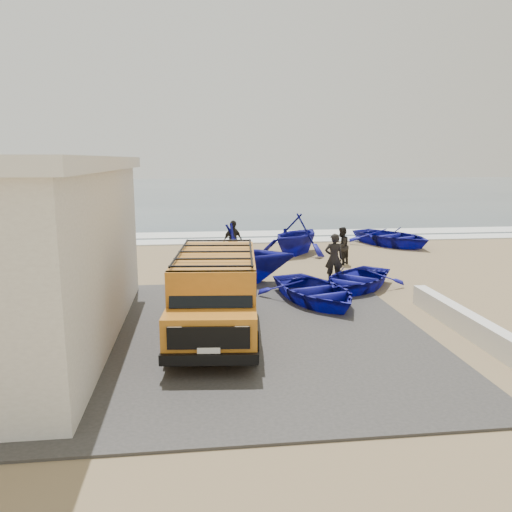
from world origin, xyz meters
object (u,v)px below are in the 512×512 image
fisherman_front (334,258)px  fisherman_middle (342,246)px  boat_near_right (356,279)px  parapet (473,327)px  boat_far_left (296,234)px  fisherman_back (233,241)px  boat_far_right (392,237)px  boat_mid_left (237,253)px  boat_near_left (315,291)px  van (215,292)px

fisherman_front → fisherman_middle: size_ratio=1.13×
boat_near_right → fisherman_middle: (0.67, 3.97, 0.41)m
parapet → fisherman_middle: size_ratio=3.89×
boat_far_left → fisherman_back: (-2.97, -1.33, -0.05)m
boat_far_right → fisherman_middle: size_ratio=2.82×
parapet → fisherman_middle: fisherman_middle is taller
boat_far_left → parapet: bearing=-40.8°
boat_far_left → fisherman_middle: bearing=-22.6°
parapet → boat_near_right: 4.95m
boat_mid_left → fisherman_back: 3.72m
boat_far_left → fisherman_back: 3.25m
boat_near_left → fisherman_front: fisherman_front is taller
boat_far_left → boat_far_right: 5.48m
parapet → fisherman_back: fisherman_back is taller
boat_near_left → fisherman_middle: (2.38, 5.35, 0.38)m
boat_near_left → van: bearing=-157.7°
van → boat_far_right: van is taller
boat_near_right → boat_far_left: bearing=138.1°
boat_near_right → boat_mid_left: bearing=-159.1°
fisherman_middle → fisherman_back: 4.51m
boat_near_right → van: bearing=-99.2°
boat_near_right → fisherman_back: 6.36m
boat_near_left → fisherman_back: bearing=90.1°
van → boat_mid_left: (0.95, 5.31, -0.08)m
parapet → boat_near_left: size_ratio=1.60×
boat_near_right → fisherman_front: 1.24m
parapet → boat_far_right: (3.11, 12.88, 0.17)m
van → boat_far_right: size_ratio=1.15×
boat_far_left → fisherman_middle: (1.38, -2.52, -0.15)m
boat_far_right → boat_near_right: bearing=-146.0°
boat_far_right → fisherman_back: 8.70m
fisherman_middle → boat_near_right: bearing=35.0°
boat_near_right → boat_far_left: (-0.72, 6.49, 0.55)m
boat_mid_left → fisherman_front: (3.34, -0.42, -0.17)m
fisherman_front → fisherman_middle: (1.14, 2.93, -0.10)m
van → boat_near_left: size_ratio=1.34×
parapet → boat_mid_left: bearing=129.9°
van → boat_near_left: van is taller
boat_far_right → fisherman_middle: bearing=-159.7°
boat_near_left → boat_mid_left: size_ratio=0.95×
boat_near_left → fisherman_back: fisherman_back is taller
boat_far_right → fisherman_middle: fisherman_middle is taller
boat_near_right → fisherman_back: size_ratio=2.02×
fisherman_middle → boat_far_left: bearing=-106.7°
boat_near_left → boat_far_right: size_ratio=0.86×
boat_near_right → fisherman_middle: bearing=122.2°
fisherman_back → boat_near_right: bearing=-91.7°
boat_far_left → fisherman_back: size_ratio=2.01×
van → fisherman_middle: 9.53m
parapet → fisherman_front: fisherman_front is taller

